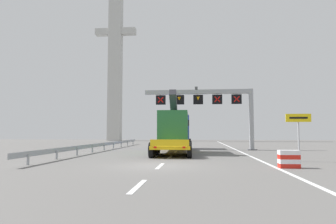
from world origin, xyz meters
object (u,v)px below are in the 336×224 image
at_px(overhead_lane_gantry, 210,101).
at_px(bridge_pylon_distant, 115,51).
at_px(heavy_haul_truck_yellow, 176,130).
at_px(exit_sign_yellow, 298,125).
at_px(crash_barrier_striped, 289,159).

xyz_separation_m(overhead_lane_gantry, bridge_pylon_distant, (-19.20, 30.92, 14.65)).
bearing_deg(bridge_pylon_distant, heavy_haul_truck_yellow, -64.93).
height_order(overhead_lane_gantry, exit_sign_yellow, overhead_lane_gantry).
height_order(exit_sign_yellow, bridge_pylon_distant, bridge_pylon_distant).
xyz_separation_m(heavy_haul_truck_yellow, exit_sign_yellow, (8.34, -9.08, 0.25)).
xyz_separation_m(overhead_lane_gantry, heavy_haul_truck_yellow, (-3.45, -2.76, -3.13)).
height_order(heavy_haul_truck_yellow, exit_sign_yellow, heavy_haul_truck_yellow).
distance_m(overhead_lane_gantry, bridge_pylon_distant, 39.23).
relative_size(heavy_haul_truck_yellow, bridge_pylon_distant, 0.36).
bearing_deg(heavy_haul_truck_yellow, crash_barrier_striped, -61.74).
height_order(overhead_lane_gantry, bridge_pylon_distant, bridge_pylon_distant).
xyz_separation_m(exit_sign_yellow, crash_barrier_striped, (-1.65, -3.37, -1.79)).
distance_m(overhead_lane_gantry, exit_sign_yellow, 13.13).
height_order(heavy_haul_truck_yellow, crash_barrier_striped, heavy_haul_truck_yellow).
relative_size(overhead_lane_gantry, crash_barrier_striped, 11.34).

